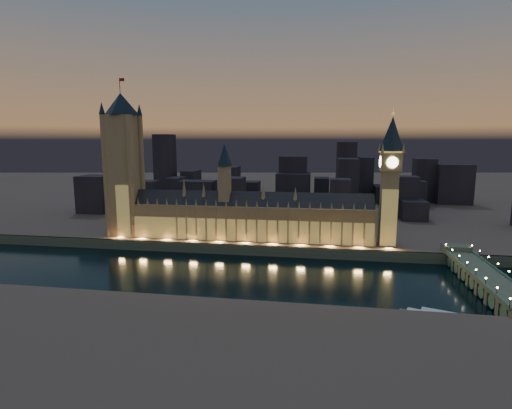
# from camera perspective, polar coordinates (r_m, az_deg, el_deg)

# --- Properties ---
(ground_plane) EXTENTS (2000.00, 2000.00, 0.00)m
(ground_plane) POSITION_cam_1_polar(r_m,az_deg,el_deg) (276.32, -2.89, -9.60)
(ground_plane) COLOR black
(ground_plane) RESTS_ON ground
(north_bank) EXTENTS (2000.00, 960.00, 8.00)m
(north_bank) POSITION_cam_1_polar(r_m,az_deg,el_deg) (782.29, 5.09, 2.93)
(north_bank) COLOR #4E4335
(north_bank) RESTS_ON ground
(embankment_wall) EXTENTS (2000.00, 2.50, 8.00)m
(embankment_wall) POSITION_cam_1_polar(r_m,az_deg,el_deg) (313.54, -1.32, -6.53)
(embankment_wall) COLOR #405241
(embankment_wall) RESTS_ON ground
(palace_of_westminster) EXTENTS (202.00, 22.33, 78.00)m
(palace_of_westminster) POSITION_cam_1_polar(r_m,az_deg,el_deg) (328.78, -1.20, -1.78)
(palace_of_westminster) COLOR #98785A
(palace_of_westminster) RESTS_ON north_bank
(victoria_tower) EXTENTS (31.68, 31.68, 131.46)m
(victoria_tower) POSITION_cam_1_polar(r_m,az_deg,el_deg) (358.36, -18.40, 6.25)
(victoria_tower) COLOR #98785A
(victoria_tower) RESTS_ON north_bank
(elizabeth_tower) EXTENTS (18.00, 18.00, 105.15)m
(elizabeth_tower) POSITION_cam_1_polar(r_m,az_deg,el_deg) (322.74, 18.64, 4.74)
(elizabeth_tower) COLOR #98785A
(elizabeth_tower) RESTS_ON north_bank
(westminster_bridge) EXTENTS (18.51, 113.00, 15.90)m
(westminster_bridge) POSITION_cam_1_polar(r_m,az_deg,el_deg) (283.41, 29.54, -9.06)
(westminster_bridge) COLOR #405241
(westminster_bridge) RESTS_ON ground
(river_boat) EXTENTS (47.46, 25.06, 4.50)m
(river_boat) POSITION_cam_1_polar(r_m,az_deg,el_deg) (225.41, 25.69, -14.58)
(river_boat) COLOR #405241
(river_boat) RESTS_ON ground
(city_backdrop) EXTENTS (473.62, 215.63, 88.95)m
(city_backdrop) POSITION_cam_1_polar(r_m,az_deg,el_deg) (508.17, 6.16, 2.65)
(city_backdrop) COLOR black
(city_backdrop) RESTS_ON north_bank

